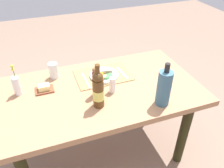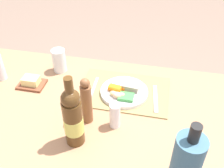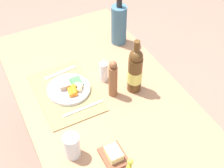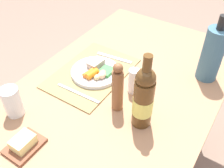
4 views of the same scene
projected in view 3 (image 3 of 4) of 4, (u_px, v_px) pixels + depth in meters
name	position (u px, v px, depth m)	size (l,w,h in m)	color
ground_plane	(103.00, 165.00, 2.14)	(8.00, 8.00, 0.00)	#846A59
dining_table	(100.00, 105.00, 1.69)	(1.47, 0.82, 0.74)	#A47450
placemat	(66.00, 92.00, 1.61)	(0.43, 0.29, 0.01)	olive
dinner_plate	(70.00, 88.00, 1.61)	(0.23, 0.23, 0.05)	silver
fork	(61.00, 72.00, 1.72)	(0.02, 0.19, 0.01)	silver
knife	(83.00, 108.00, 1.53)	(0.01, 0.22, 0.01)	silver
butter_dish	(114.00, 155.00, 1.33)	(0.13, 0.10, 0.05)	brown
wine_bottle	(135.00, 71.00, 1.55)	(0.08, 0.08, 0.31)	#523517
cooler_bottle	(119.00, 24.00, 1.84)	(0.09, 0.09, 0.31)	#3D657A
water_tumbler	(72.00, 147.00, 1.31)	(0.07, 0.07, 0.13)	silver
salt_shaker	(104.00, 72.00, 1.65)	(0.05, 0.05, 0.12)	white
pepper_mill	(113.00, 79.00, 1.53)	(0.05, 0.05, 0.22)	brown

